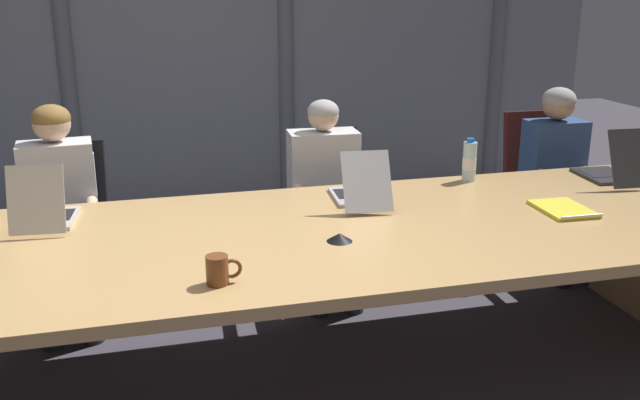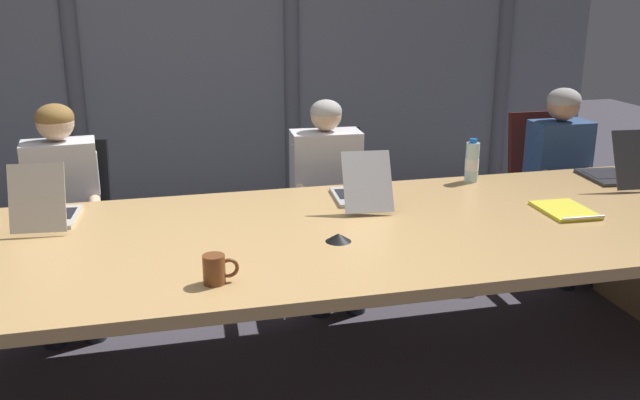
{
  "view_description": "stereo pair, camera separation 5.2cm",
  "coord_description": "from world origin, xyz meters",
  "views": [
    {
      "loc": [
        -0.3,
        -2.78,
        1.77
      ],
      "look_at": [
        0.47,
        0.13,
        0.84
      ],
      "focal_mm": 39.12,
      "sensor_mm": 36.0,
      "label": 1
    },
    {
      "loc": [
        -0.25,
        -2.79,
        1.77
      ],
      "look_at": [
        0.47,
        0.13,
        0.84
      ],
      "focal_mm": 39.12,
      "sensor_mm": 36.0,
      "label": 2
    }
  ],
  "objects": [
    {
      "name": "office_chair_center",
      "position": [
        0.76,
        1.1,
        0.35
      ],
      "size": [
        0.6,
        0.6,
        0.93
      ],
      "rotation": [
        0.0,
        0.0,
        -1.71
      ],
      "color": "black",
      "rests_on": "ground_plane"
    },
    {
      "name": "laptop_right_mid",
      "position": [
        2.2,
        0.38,
        0.8
      ],
      "size": [
        0.28,
        0.47,
        0.31
      ],
      "rotation": [
        0.0,
        0.0,
        1.49
      ],
      "color": "#2D2D33",
      "rests_on": "conference_table"
    },
    {
      "name": "office_chair_right_mid",
      "position": [
        2.25,
        1.1,
        0.36
      ],
      "size": [
        0.6,
        0.6,
        0.97
      ],
      "rotation": [
        0.0,
        0.0,
        -1.59
      ],
      "color": "#511E19",
      "rests_on": "ground_plane"
    },
    {
      "name": "coffee_mug_near",
      "position": [
        -0.06,
        -0.46,
        0.79
      ],
      "size": [
        0.13,
        0.08,
        0.11
      ],
      "color": "brown",
      "rests_on": "conference_table"
    },
    {
      "name": "office_chair_left_mid",
      "position": [
        -0.74,
        1.1,
        0.35
      ],
      "size": [
        0.6,
        0.6,
        0.93
      ],
      "rotation": [
        0.0,
        0.0,
        -1.68
      ],
      "color": "black",
      "rests_on": "ground_plane"
    },
    {
      "name": "person_right_mid",
      "position": [
        2.25,
        0.94,
        0.67
      ],
      "size": [
        0.37,
        0.55,
        1.16
      ],
      "rotation": [
        0.0,
        0.0,
        -1.58
      ],
      "color": "#335184",
      "rests_on": "ground_plane"
    },
    {
      "name": "laptop_left_mid",
      "position": [
        -0.73,
        0.38,
        0.8
      ],
      "size": [
        0.27,
        0.41,
        0.31
      ],
      "rotation": [
        0.0,
        0.0,
        1.48
      ],
      "color": "beige",
      "rests_on": "conference_table"
    },
    {
      "name": "water_bottle_secondary",
      "position": [
        1.43,
        0.58,
        0.85
      ],
      "size": [
        0.08,
        0.08,
        0.24
      ],
      "color": "silver",
      "rests_on": "conference_table"
    },
    {
      "name": "laptop_center",
      "position": [
        0.73,
        0.36,
        0.8
      ],
      "size": [
        0.27,
        0.47,
        0.28
      ],
      "rotation": [
        0.0,
        0.0,
        1.48
      ],
      "color": "#BCBCC1",
      "rests_on": "conference_table"
    },
    {
      "name": "curtain_backdrop",
      "position": [
        0.0,
        2.76,
        1.43
      ],
      "size": [
        7.03,
        0.17,
        2.87
      ],
      "color": "gray",
      "rests_on": "ground_plane"
    },
    {
      "name": "person_left_mid",
      "position": [
        -0.73,
        0.94,
        0.67
      ],
      "size": [
        0.41,
        0.57,
        1.18
      ],
      "rotation": [
        0.0,
        0.0,
        -1.49
      ],
      "color": "silver",
      "rests_on": "ground_plane"
    },
    {
      "name": "conference_mic_left_side",
      "position": [
        0.48,
        -0.15,
        0.76
      ],
      "size": [
        0.11,
        0.11,
        0.03
      ],
      "primitive_type": "cone",
      "color": "black",
      "rests_on": "conference_table"
    },
    {
      "name": "person_center",
      "position": [
        0.72,
        0.94,
        0.65
      ],
      "size": [
        0.43,
        0.56,
        1.15
      ],
      "rotation": [
        0.0,
        0.0,
        -1.63
      ],
      "color": "silver",
      "rests_on": "ground_plane"
    },
    {
      "name": "ground_plane",
      "position": [
        0.0,
        0.0,
        0.0
      ],
      "size": [
        14.06,
        14.06,
        0.0
      ],
      "primitive_type": "plane",
      "color": "#47424C"
    },
    {
      "name": "conference_table",
      "position": [
        0.0,
        0.0,
        0.62
      ],
      "size": [
        5.15,
        1.37,
        0.74
      ],
      "color": "tan",
      "rests_on": "ground_plane"
    },
    {
      "name": "spiral_notepad",
      "position": [
        1.63,
        -0.02,
        0.75
      ],
      "size": [
        0.23,
        0.31,
        0.03
      ],
      "rotation": [
        0.0,
        0.0,
        -0.04
      ],
      "color": "yellow",
      "rests_on": "conference_table"
    }
  ]
}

